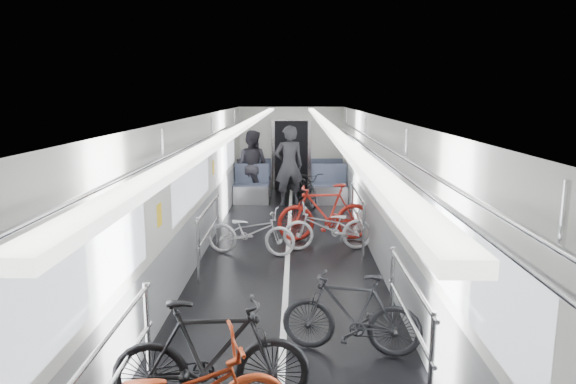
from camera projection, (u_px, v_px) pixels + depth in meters
name	position (u px, v px, depth m)	size (l,w,h in m)	color
car_shell	(289.00, 181.00, 9.77)	(3.02, 14.01, 2.41)	black
bike_left_mid	(212.00, 356.00, 4.45)	(0.49, 1.72, 1.04)	black
bike_left_far	(251.00, 232.00, 8.88)	(0.55, 1.57, 0.83)	silver
bike_right_near	(351.00, 313.00, 5.47)	(0.42, 1.50, 0.90)	black
bike_right_mid	(328.00, 227.00, 9.15)	(0.56, 1.61, 0.85)	#BBB9BF
bike_right_far	(325.00, 212.00, 9.72)	(0.51, 1.82, 1.10)	#A01C13
bike_aisle	(306.00, 188.00, 12.86)	(0.57, 1.64, 0.86)	black
person_standing	(289.00, 166.00, 12.76)	(0.73, 0.48, 2.00)	black
person_seated	(252.00, 165.00, 13.42)	(0.89, 0.70, 1.84)	#27252B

